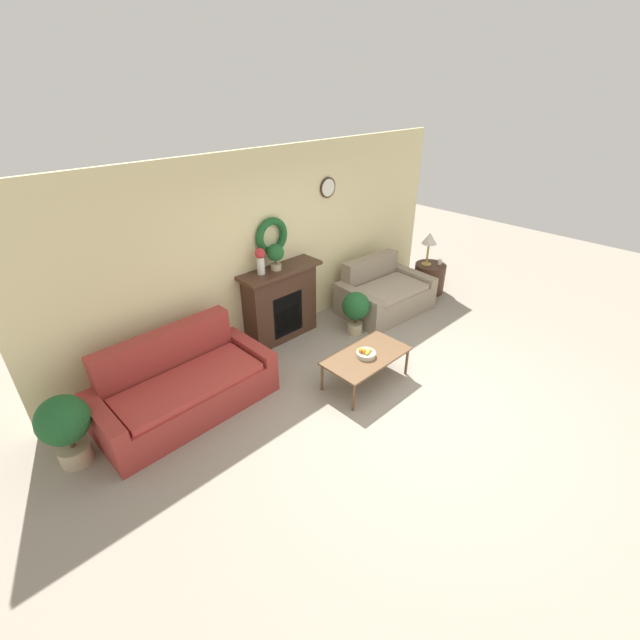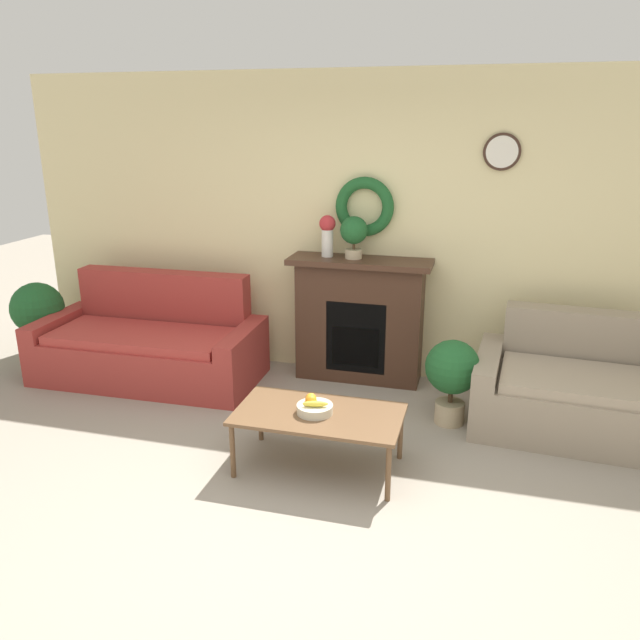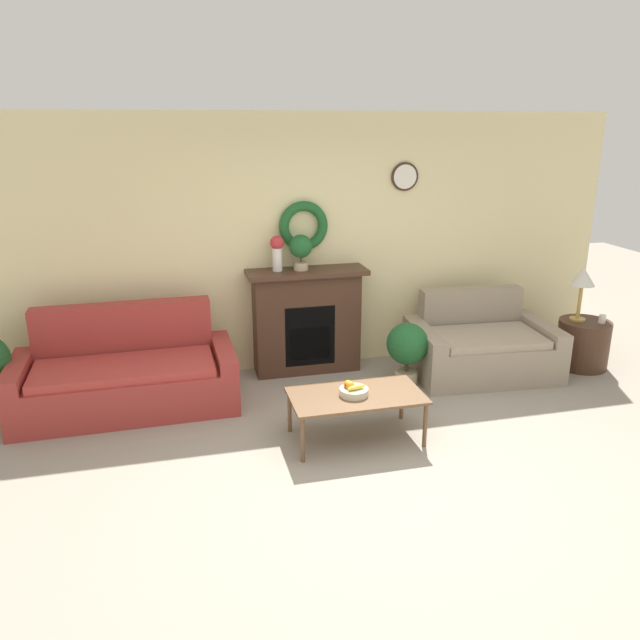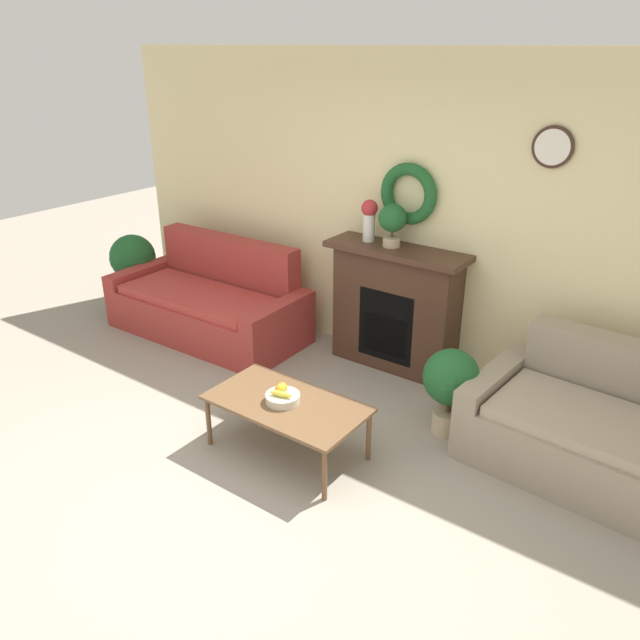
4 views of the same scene
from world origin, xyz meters
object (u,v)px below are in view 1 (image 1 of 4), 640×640
(coffee_table, at_px, (366,357))
(potted_plant_on_mantel, at_px, (275,254))
(fruit_bowl, at_px, (365,353))
(vase_on_mantel_left, at_px, (260,259))
(loveseat_right, at_px, (384,294))
(table_lamp, at_px, (429,240))
(side_table_by_loveseat, at_px, (429,278))
(mug, at_px, (440,262))
(fireplace, at_px, (281,303))
(potted_plant_floor_by_couch, at_px, (65,425))
(potted_plant_floor_by_loveseat, at_px, (356,308))
(couch_left, at_px, (184,387))

(coffee_table, height_order, potted_plant_on_mantel, potted_plant_on_mantel)
(fruit_bowl, relative_size, vase_on_mantel_left, 0.67)
(loveseat_right, xyz_separation_m, table_lamp, (1.10, -0.07, 0.69))
(table_lamp, xyz_separation_m, vase_on_mantel_left, (-3.20, 0.58, 0.35))
(side_table_by_loveseat, height_order, table_lamp, table_lamp)
(side_table_by_loveseat, relative_size, table_lamp, 0.94)
(mug, bearing_deg, fireplace, 166.75)
(vase_on_mantel_left, bearing_deg, side_table_by_loveseat, -11.02)
(mug, xyz_separation_m, potted_plant_floor_by_couch, (-6.17, 0.31, -0.08))
(loveseat_right, relative_size, potted_plant_on_mantel, 4.19)
(side_table_by_loveseat, bearing_deg, mug, -37.87)
(coffee_table, xyz_separation_m, potted_plant_floor_by_loveseat, (0.82, 0.91, 0.05))
(fireplace, height_order, table_lamp, fireplace)
(potted_plant_on_mantel, relative_size, potted_plant_floor_by_couch, 0.46)
(couch_left, distance_m, loveseat_right, 3.65)
(mug, bearing_deg, fruit_bowl, -163.86)
(table_lamp, bearing_deg, couch_left, 178.60)
(side_table_by_loveseat, distance_m, potted_plant_on_mantel, 3.28)
(fireplace, relative_size, potted_plant_floor_by_loveseat, 1.84)
(fruit_bowl, height_order, side_table_by_loveseat, fruit_bowl)
(table_lamp, distance_m, mug, 0.48)
(coffee_table, height_order, mug, mug)
(table_lamp, relative_size, mug, 6.68)
(fireplace, distance_m, couch_left, 1.93)
(couch_left, relative_size, side_table_by_loveseat, 3.67)
(side_table_by_loveseat, xyz_separation_m, potted_plant_floor_by_loveseat, (-2.09, -0.06, 0.17))
(coffee_table, distance_m, potted_plant_on_mantel, 1.87)
(loveseat_right, height_order, potted_plant_on_mantel, potted_plant_on_mantel)
(table_lamp, bearing_deg, mug, -38.16)
(couch_left, xyz_separation_m, coffee_table, (1.91, -1.15, 0.07))
(fruit_bowl, bearing_deg, side_table_by_loveseat, 18.49)
(side_table_by_loveseat, bearing_deg, table_lamp, 141.34)
(loveseat_right, relative_size, table_lamp, 2.61)
(table_lamp, bearing_deg, potted_plant_on_mantel, 169.26)
(coffee_table, distance_m, potted_plant_floor_by_loveseat, 1.23)
(couch_left, height_order, potted_plant_floor_by_loveseat, couch_left)
(fireplace, height_order, couch_left, fireplace)
(potted_plant_on_mantel, bearing_deg, potted_plant_floor_by_loveseat, -35.95)
(loveseat_right, xyz_separation_m, vase_on_mantel_left, (-2.10, 0.51, 1.05))
(fireplace, relative_size, mug, 14.22)
(loveseat_right, height_order, mug, loveseat_right)
(loveseat_right, bearing_deg, potted_plant_on_mantel, 169.28)
(coffee_table, height_order, side_table_by_loveseat, side_table_by_loveseat)
(loveseat_right, distance_m, potted_plant_floor_by_couch, 4.88)
(mug, relative_size, potted_plant_on_mantel, 0.24)
(side_table_by_loveseat, relative_size, vase_on_mantel_left, 1.52)
(table_lamp, relative_size, vase_on_mantel_left, 1.62)
(potted_plant_on_mantel, bearing_deg, fruit_bowl, -86.85)
(fruit_bowl, distance_m, side_table_by_loveseat, 3.11)
(potted_plant_on_mantel, bearing_deg, side_table_by_loveseat, -11.51)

